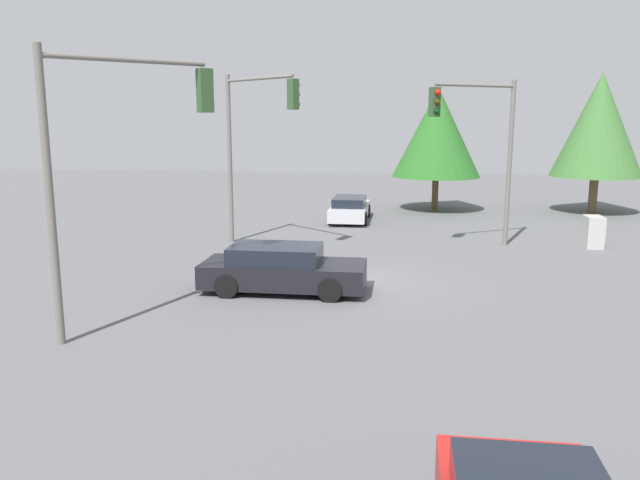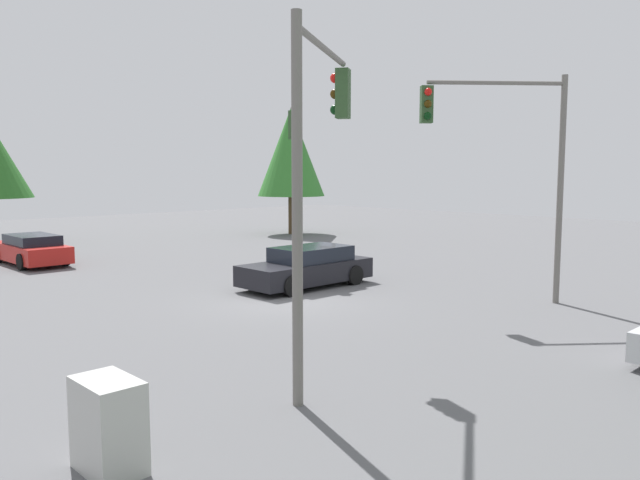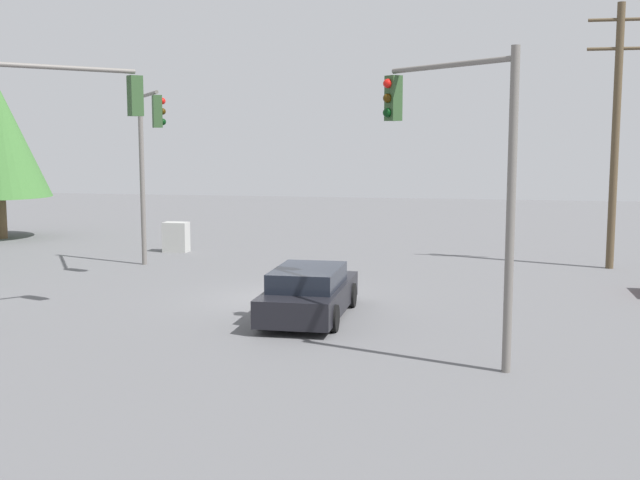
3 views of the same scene
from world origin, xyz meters
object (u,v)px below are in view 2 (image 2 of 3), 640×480
object	(u,v)px
traffic_signal_cross	(297,158)
traffic_signal_aux	(509,148)
sedan_dark	(307,267)
sedan_red	(31,250)
traffic_signal_main	(318,145)
electrical_cabinet	(108,426)

from	to	relation	value
traffic_signal_cross	traffic_signal_aux	bearing A→B (deg)	41.44
sedan_dark	sedan_red	size ratio (longest dim) A/B	1.02
traffic_signal_aux	traffic_signal_main	bearing A→B (deg)	46.69
sedan_dark	electrical_cabinet	world-z (taller)	sedan_dark
traffic_signal_main	traffic_signal_cross	distance (m)	14.46
sedan_red	traffic_signal_main	world-z (taller)	traffic_signal_main
traffic_signal_aux	electrical_cabinet	distance (m)	13.92
traffic_signal_main	traffic_signal_aux	xyz separation A→B (m)	(0.97, -8.64, 0.18)
sedan_dark	traffic_signal_cross	xyz separation A→B (m)	(3.90, -3.02, 3.81)
sedan_dark	electrical_cabinet	bearing A→B (deg)	125.96
sedan_dark	traffic_signal_aux	bearing A→B (deg)	-159.53
traffic_signal_cross	electrical_cabinet	size ratio (longest dim) A/B	5.26
sedan_dark	traffic_signal_main	bearing A→B (deg)	138.28
traffic_signal_cross	traffic_signal_aux	xyz separation A→B (m)	(-10.04, 0.73, 0.12)
traffic_signal_main	traffic_signal_cross	bearing A→B (deg)	17.60
traffic_signal_main	traffic_signal_cross	world-z (taller)	traffic_signal_cross
traffic_signal_main	traffic_signal_cross	size ratio (longest dim) A/B	0.99
sedan_red	traffic_signal_main	xyz separation A→B (m)	(-19.06, 1.42, 3.78)
sedan_red	electrical_cabinet	bearing A→B (deg)	-106.79
traffic_signal_aux	traffic_signal_cross	bearing A→B (deg)	-53.87
traffic_signal_main	traffic_signal_aux	distance (m)	8.70
sedan_dark	sedan_red	world-z (taller)	sedan_dark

